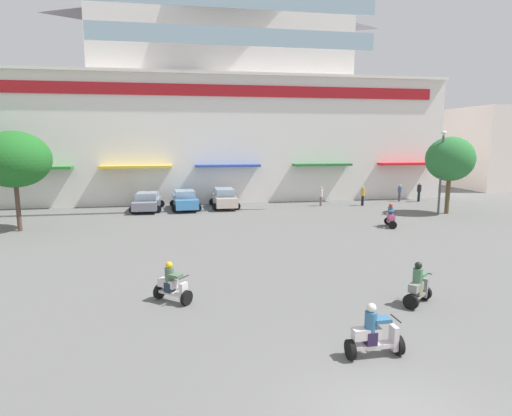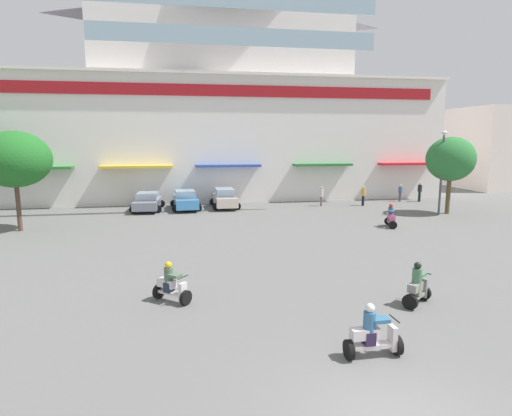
{
  "view_description": "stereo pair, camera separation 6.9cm",
  "coord_description": "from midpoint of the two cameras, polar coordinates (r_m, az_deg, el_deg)",
  "views": [
    {
      "loc": [
        -4.16,
        -6.95,
        5.68
      ],
      "look_at": [
        0.08,
        17.14,
        1.65
      ],
      "focal_mm": 29.64,
      "sensor_mm": 36.0,
      "label": 1
    },
    {
      "loc": [
        -4.09,
        -6.96,
        5.68
      ],
      "look_at": [
        0.08,
        17.14,
        1.65
      ],
      "focal_mm": 29.64,
      "sensor_mm": 36.0,
      "label": 2
    }
  ],
  "objects": [
    {
      "name": "ground_plane",
      "position": [
        21.15,
        1.64,
        -6.23
      ],
      "size": [
        128.0,
        128.0,
        0.0
      ],
      "primitive_type": "plane",
      "color": "#60605E"
    },
    {
      "name": "colonial_building",
      "position": [
        44.3,
        -4.75,
        13.22
      ],
      "size": [
        40.61,
        19.43,
        20.38
      ],
      "color": "white",
      "rests_on": "ground"
    },
    {
      "name": "flank_building_right",
      "position": [
        58.97,
        30.32,
        7.02
      ],
      "size": [
        12.73,
        11.59,
        9.15
      ],
      "color": "white",
      "rests_on": "ground"
    },
    {
      "name": "plaza_tree_0",
      "position": [
        29.65,
        -29.95,
        5.7
      ],
      "size": [
        4.34,
        3.99,
        6.15
      ],
      "color": "brown",
      "rests_on": "ground"
    },
    {
      "name": "plaza_tree_1",
      "position": [
        35.13,
        24.7,
        6.0
      ],
      "size": [
        3.72,
        3.17,
        5.83
      ],
      "color": "brown",
      "rests_on": "ground"
    },
    {
      "name": "parked_car_0",
      "position": [
        34.8,
        -14.51,
        0.87
      ],
      "size": [
        2.59,
        4.56,
        1.43
      ],
      "color": "gray",
      "rests_on": "ground"
    },
    {
      "name": "parked_car_1",
      "position": [
        34.66,
        -9.61,
        1.08
      ],
      "size": [
        2.55,
        4.45,
        1.53
      ],
      "color": "#3F85C3",
      "rests_on": "ground"
    },
    {
      "name": "parked_car_2",
      "position": [
        35.16,
        -4.36,
        1.34
      ],
      "size": [
        2.35,
        4.44,
        1.6
      ],
      "color": "beige",
      "rests_on": "ground"
    },
    {
      "name": "scooter_rider_0",
      "position": [
        15.35,
        -11.41,
        -10.22
      ],
      "size": [
        1.39,
        1.28,
        1.45
      ],
      "color": "black",
      "rests_on": "ground"
    },
    {
      "name": "scooter_rider_1",
      "position": [
        11.93,
        15.46,
        -16.17
      ],
      "size": [
        1.5,
        0.54,
        1.49
      ],
      "color": "black",
      "rests_on": "ground"
    },
    {
      "name": "scooter_rider_3",
      "position": [
        28.74,
        17.64,
        -1.21
      ],
      "size": [
        0.88,
        1.53,
        1.53
      ],
      "color": "black",
      "rests_on": "ground"
    },
    {
      "name": "scooter_rider_5",
      "position": [
        15.79,
        20.91,
        -9.93
      ],
      "size": [
        1.34,
        1.2,
        1.55
      ],
      "color": "black",
      "rests_on": "ground"
    },
    {
      "name": "pedestrian_0",
      "position": [
        37.19,
        14.16,
        1.76
      ],
      "size": [
        0.48,
        0.48,
        1.67
      ],
      "color": "black",
      "rests_on": "ground"
    },
    {
      "name": "pedestrian_1",
      "position": [
        41.2,
        21.11,
        2.18
      ],
      "size": [
        0.5,
        0.5,
        1.73
      ],
      "color": "black",
      "rests_on": "ground"
    },
    {
      "name": "pedestrian_2",
      "position": [
        36.28,
        8.71,
        1.76
      ],
      "size": [
        0.33,
        0.33,
        1.66
      ],
      "color": "#756054",
      "rests_on": "ground"
    },
    {
      "name": "pedestrian_3",
      "position": [
        40.75,
        18.77,
        2.09
      ],
      "size": [
        0.42,
        0.42,
        1.55
      ],
      "color": "#4E464D",
      "rests_on": "ground"
    },
    {
      "name": "streetlamp_near",
      "position": [
        34.19,
        23.69,
        5.22
      ],
      "size": [
        0.4,
        0.4,
        6.25
      ],
      "color": "#474C51",
      "rests_on": "ground"
    }
  ]
}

